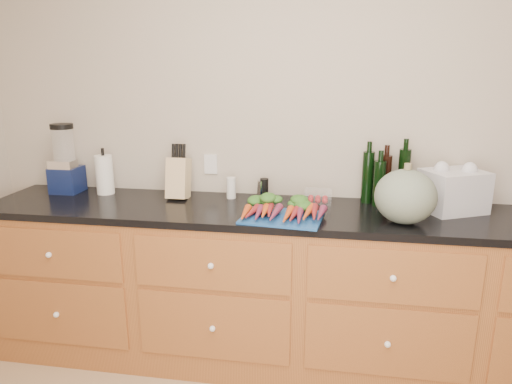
% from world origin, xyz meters
% --- Properties ---
extents(wall_back, '(4.10, 0.05, 2.60)m').
position_xyz_m(wall_back, '(0.00, 1.62, 1.30)').
color(wall_back, '#BAAC9A').
rests_on(wall_back, ground).
extents(cabinets, '(3.60, 0.64, 0.90)m').
position_xyz_m(cabinets, '(0.00, 1.30, 0.45)').
color(cabinets, brown).
rests_on(cabinets, ground).
extents(countertop, '(3.64, 0.62, 0.04)m').
position_xyz_m(countertop, '(0.00, 1.30, 0.92)').
color(countertop, black).
rests_on(countertop, cabinets).
extents(cutting_board, '(0.44, 0.35, 0.01)m').
position_xyz_m(cutting_board, '(-0.10, 1.14, 0.95)').
color(cutting_board, '#18488C').
rests_on(cutting_board, countertop).
extents(carrots, '(0.42, 0.31, 0.06)m').
position_xyz_m(carrots, '(-0.10, 1.18, 0.98)').
color(carrots, '#CB4917').
rests_on(carrots, cutting_board).
extents(squash, '(0.30, 0.30, 0.27)m').
position_xyz_m(squash, '(0.51, 1.17, 1.08)').
color(squash, '#556353').
rests_on(squash, countertop).
extents(blender_appliance, '(0.17, 0.17, 0.43)m').
position_xyz_m(blender_appliance, '(-1.50, 1.46, 1.13)').
color(blender_appliance, '#0E1945').
rests_on(blender_appliance, countertop).
extents(paper_towel, '(0.11, 0.11, 0.24)m').
position_xyz_m(paper_towel, '(-1.24, 1.46, 1.06)').
color(paper_towel, white).
rests_on(paper_towel, countertop).
extents(knife_block, '(0.12, 0.12, 0.24)m').
position_xyz_m(knife_block, '(-0.76, 1.44, 1.06)').
color(knife_block, tan).
rests_on(knife_block, countertop).
extents(grinder_salt, '(0.05, 0.05, 0.13)m').
position_xyz_m(grinder_salt, '(-0.45, 1.48, 1.00)').
color(grinder_salt, silver).
rests_on(grinder_salt, countertop).
extents(grinder_pepper, '(0.05, 0.05, 0.13)m').
position_xyz_m(grinder_pepper, '(-0.25, 1.48, 1.00)').
color(grinder_pepper, black).
rests_on(grinder_pepper, countertop).
extents(canister_chrome, '(0.05, 0.05, 0.12)m').
position_xyz_m(canister_chrome, '(-0.27, 1.48, 1.00)').
color(canister_chrome, silver).
rests_on(canister_chrome, countertop).
extents(tomato_box, '(0.15, 0.12, 0.07)m').
position_xyz_m(tomato_box, '(0.07, 1.47, 0.98)').
color(tomato_box, white).
rests_on(tomato_box, countertop).
extents(bottles, '(0.26, 0.13, 0.32)m').
position_xyz_m(bottles, '(0.44, 1.51, 1.08)').
color(bottles, black).
rests_on(bottles, countertop).
extents(grocery_bag, '(0.38, 0.35, 0.22)m').
position_xyz_m(grocery_bag, '(0.79, 1.42, 1.05)').
color(grocery_bag, silver).
rests_on(grocery_bag, countertop).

